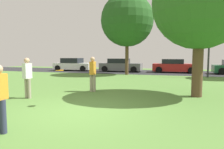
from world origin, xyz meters
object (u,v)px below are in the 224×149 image
maple_tree_far (200,2)px  parked_car_red (174,66)px  person_thrower (93,72)px  street_lamp_post (209,49)px  frisbee_disc (60,70)px  birch_tree_lone (127,20)px  parked_car_white (73,65)px  parked_car_grey (120,66)px  person_bystander (27,76)px

maple_tree_far → parked_car_red: 13.05m
person_thrower → street_lamp_post: 10.90m
frisbee_disc → street_lamp_post: street_lamp_post is taller
maple_tree_far → street_lamp_post: bearing=78.9°
birch_tree_lone → parked_car_white: bearing=156.2°
person_thrower → parked_car_white: size_ratio=0.38×
maple_tree_far → frisbee_disc: maple_tree_far is taller
maple_tree_far → parked_car_white: (-12.17, 12.02, -3.30)m
street_lamp_post → person_thrower: bearing=-126.2°
frisbee_disc → parked_car_grey: (-1.83, 15.31, -0.59)m
parked_car_red → maple_tree_far: bearing=-85.9°
frisbee_disc → parked_car_grey: 15.43m
person_bystander → parked_car_white: (-5.48, 14.42, -0.25)m
maple_tree_far → street_lamp_post: maple_tree_far is taller
person_bystander → parked_car_red: person_bystander is taller
person_thrower → maple_tree_far: bearing=91.6°
person_bystander → parked_car_grey: size_ratio=0.37×
frisbee_disc → person_thrower: bearing=90.4°
maple_tree_far → person_thrower: bearing=-177.9°
parked_car_grey → parked_car_red: size_ratio=1.02×
maple_tree_far → parked_car_white: maple_tree_far is taller
birch_tree_lone → street_lamp_post: 7.28m
birch_tree_lone → frisbee_disc: bearing=-88.1°
birch_tree_lone → maple_tree_far: 10.31m
parked_car_grey → street_lamp_post: street_lamp_post is taller
birch_tree_lone → street_lamp_post: birch_tree_lone is taller
person_bystander → parked_car_white: person_bystander is taller
person_thrower → birch_tree_lone: bearing=-178.1°
person_thrower → person_bystander: 2.97m
parked_car_white → parked_car_grey: 5.64m
person_thrower → parked_car_red: 13.32m
person_thrower → parked_car_grey: 12.44m
person_thrower → person_bystander: person_thrower is taller
maple_tree_far → parked_car_red: bearing=94.1°
person_bystander → parked_car_grey: (0.15, 14.53, -0.26)m
parked_car_white → parked_car_grey: parked_car_white is taller
maple_tree_far → parked_car_white: 17.42m
birch_tree_lone → frisbee_disc: 12.63m
parked_car_grey → frisbee_disc: bearing=-83.2°
birch_tree_lone → parked_car_grey: size_ratio=1.62×
person_bystander → street_lamp_post: bearing=-26.2°
maple_tree_far → frisbee_disc: size_ratio=15.93×
frisbee_disc → parked_car_white: (-7.47, 15.20, -0.59)m
person_thrower → street_lamp_post: size_ratio=0.38×
maple_tree_far → person_thrower: maple_tree_far is taller
person_thrower → frisbee_disc: 3.02m
person_bystander → frisbee_disc: size_ratio=4.45×
maple_tree_far → parked_car_grey: bearing=118.3°
parked_car_red → street_lamp_post: street_lamp_post is taller
parked_car_red → frisbee_disc: bearing=-103.5°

